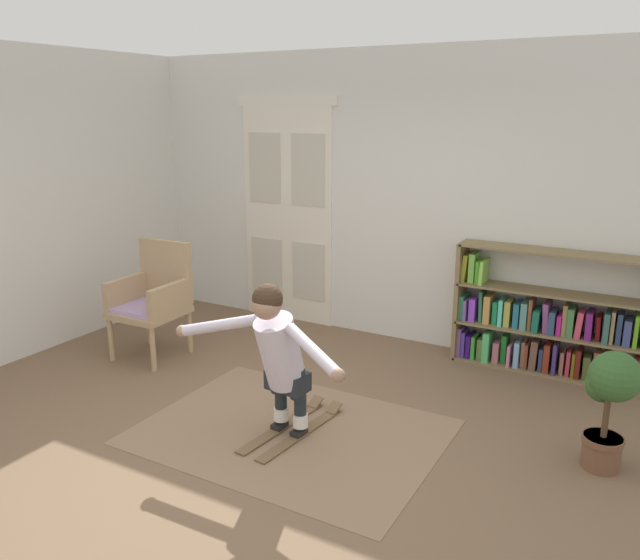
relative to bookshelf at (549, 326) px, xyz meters
name	(u,v)px	position (x,y,z in m)	size (l,w,h in m)	color
ground_plane	(260,448)	(-1.49, -2.39, -0.44)	(7.20, 7.20, 0.00)	brown
back_wall	(406,199)	(-1.49, 0.21, 1.01)	(6.00, 0.10, 2.90)	silver
side_wall_left	(13,206)	(-4.49, -1.99, 1.01)	(0.10, 6.00, 2.90)	silver
double_door	(288,212)	(-2.85, 0.15, 0.79)	(1.22, 0.05, 2.45)	silver
rug	(291,432)	(-1.43, -2.09, -0.44)	(2.17, 1.61, 0.01)	#8C6C51
bookshelf	(549,326)	(0.00, 0.00, 0.00)	(1.77, 0.30, 1.13)	olive
wicker_chair	(154,297)	(-3.39, -1.41, 0.14)	(0.62, 0.62, 1.10)	tan
potted_plant	(612,393)	(0.64, -1.50, 0.12)	(0.35, 0.48, 0.86)	brown
skis_pair	(294,428)	(-1.42, -2.05, -0.42)	(0.37, 0.98, 0.07)	brown
person_skier	(278,350)	(-1.44, -2.22, 0.26)	(1.44, 0.63, 1.12)	white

